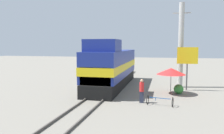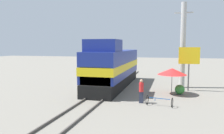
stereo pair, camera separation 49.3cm
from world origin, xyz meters
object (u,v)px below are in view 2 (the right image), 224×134
locomotive (113,67)px  billboard_sign (189,59)px  bicycle (159,101)px  person_bystander (141,90)px  vendor_umbrella (172,71)px  utility_pole (183,45)px

locomotive → billboard_sign: 7.47m
bicycle → person_bystander: bearing=-98.6°
vendor_umbrella → billboard_sign: 2.66m
person_bystander → vendor_umbrella: bearing=58.9°
billboard_sign → person_bystander: billboard_sign is taller
utility_pole → vendor_umbrella: (-1.01, -3.52, -2.30)m
person_bystander → bicycle: (1.35, -0.44, -0.63)m
locomotive → person_bystander: size_ratio=7.08×
locomotive → utility_pole: 7.41m
utility_pole → vendor_umbrella: utility_pole is taller
billboard_sign → bicycle: bearing=-111.7°
utility_pole → person_bystander: (-3.23, -7.20, -3.35)m
billboard_sign → locomotive: bearing=179.1°
utility_pole → billboard_sign: (0.51, -1.60, -1.25)m
locomotive → person_bystander: bearing=-57.4°
utility_pole → person_bystander: utility_pole is taller
utility_pole → person_bystander: size_ratio=4.79×
person_bystander → bicycle: size_ratio=0.94×
person_bystander → locomotive: bearing=122.6°
vendor_umbrella → person_bystander: size_ratio=1.41×
person_bystander → utility_pole: bearing=65.8°
vendor_umbrella → billboard_sign: size_ratio=0.61×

